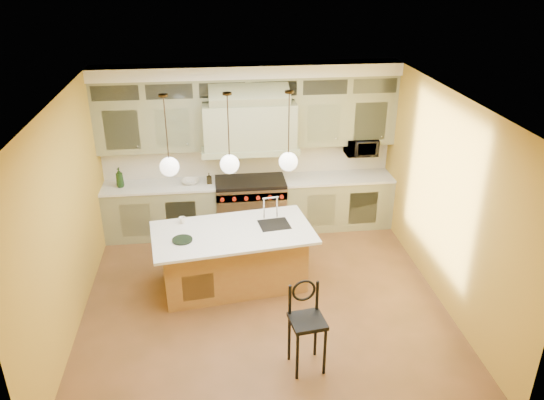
{
  "coord_description": "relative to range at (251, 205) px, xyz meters",
  "views": [
    {
      "loc": [
        -0.62,
        -6.24,
        4.5
      ],
      "look_at": [
        0.21,
        0.7,
        1.24
      ],
      "focal_mm": 35.0,
      "sensor_mm": 36.0,
      "label": 1
    }
  ],
  "objects": [
    {
      "name": "oil_bottle_a",
      "position": [
        -2.18,
        0.01,
        0.62
      ],
      "size": [
        0.15,
        0.15,
        0.34
      ],
      "primitive_type": "imported",
      "rotation": [
        0.0,
        0.0,
        -0.17
      ],
      "color": "black",
      "rests_on": "back_cabinetry"
    },
    {
      "name": "pendant_left",
      "position": [
        -1.2,
        -1.69,
        1.46
      ],
      "size": [
        0.26,
        0.26,
        1.11
      ],
      "color": "#2D2319",
      "rests_on": "ceiling"
    },
    {
      "name": "wall_right",
      "position": [
        2.5,
        -2.14,
        0.96
      ],
      "size": [
        0.0,
        5.0,
        5.0
      ],
      "primitive_type": "plane",
      "rotation": [
        1.57,
        0.0,
        -1.57
      ],
      "color": "gold",
      "rests_on": "ground"
    },
    {
      "name": "cup",
      "position": [
        -1.11,
        -1.4,
        0.48
      ],
      "size": [
        0.11,
        0.11,
        0.09
      ],
      "primitive_type": "imported",
      "rotation": [
        0.0,
        0.0,
        -0.17
      ],
      "color": "white",
      "rests_on": "kitchen_island"
    },
    {
      "name": "pendant_center",
      "position": [
        -0.4,
        -1.69,
        1.46
      ],
      "size": [
        0.26,
        0.26,
        1.11
      ],
      "color": "#2D2319",
      "rests_on": "ceiling"
    },
    {
      "name": "ceiling",
      "position": [
        0.0,
        -2.14,
        2.41
      ],
      "size": [
        5.0,
        5.0,
        0.0
      ],
      "primitive_type": "plane",
      "rotation": [
        3.14,
        0.0,
        0.0
      ],
      "color": "white",
      "rests_on": "wall_back"
    },
    {
      "name": "kitchen_island",
      "position": [
        -0.39,
        -1.7,
        -0.01
      ],
      "size": [
        2.4,
        1.49,
        1.35
      ],
      "rotation": [
        0.0,
        0.0,
        0.13
      ],
      "color": "#996336",
      "rests_on": "floor"
    },
    {
      "name": "microwave",
      "position": [
        1.95,
        0.11,
        0.96
      ],
      "size": [
        0.54,
        0.37,
        0.3
      ],
      "primitive_type": "imported",
      "color": "black",
      "rests_on": "back_cabinetry"
    },
    {
      "name": "floor",
      "position": [
        0.0,
        -2.14,
        -0.49
      ],
      "size": [
        5.0,
        5.0,
        0.0
      ],
      "primitive_type": "plane",
      "color": "brown",
      "rests_on": "ground"
    },
    {
      "name": "wall_left",
      "position": [
        -2.5,
        -2.14,
        0.96
      ],
      "size": [
        0.0,
        5.0,
        5.0
      ],
      "primitive_type": "plane",
      "rotation": [
        1.57,
        0.0,
        1.57
      ],
      "color": "gold",
      "rests_on": "ground"
    },
    {
      "name": "pendant_right",
      "position": [
        0.4,
        -1.69,
        1.46
      ],
      "size": [
        0.26,
        0.26,
        1.11
      ],
      "color": "#2D2319",
      "rests_on": "ceiling"
    },
    {
      "name": "fruit_bowl",
      "position": [
        -1.02,
        0.01,
        0.49
      ],
      "size": [
        0.31,
        0.31,
        0.07
      ],
      "primitive_type": "imported",
      "rotation": [
        0.0,
        0.0,
        -0.09
      ],
      "color": "silver",
      "rests_on": "back_cabinetry"
    },
    {
      "name": "range",
      "position": [
        0.0,
        0.0,
        0.0
      ],
      "size": [
        1.2,
        0.74,
        0.96
      ],
      "color": "silver",
      "rests_on": "floor"
    },
    {
      "name": "wall_front",
      "position": [
        0.0,
        -4.64,
        0.96
      ],
      "size": [
        5.0,
        0.0,
        5.0
      ],
      "primitive_type": "plane",
      "rotation": [
        -1.57,
        0.0,
        0.0
      ],
      "color": "gold",
      "rests_on": "ground"
    },
    {
      "name": "counter_stool",
      "position": [
        0.36,
        -3.51,
        0.15
      ],
      "size": [
        0.44,
        0.44,
        1.12
      ],
      "rotation": [
        0.0,
        0.0,
        0.13
      ],
      "color": "black",
      "rests_on": "floor"
    },
    {
      "name": "oil_bottle_b",
      "position": [
        -0.7,
        -0.02,
        0.55
      ],
      "size": [
        0.09,
        0.09,
        0.19
      ],
      "primitive_type": "imported",
      "rotation": [
        0.0,
        0.0,
        0.07
      ],
      "color": "black",
      "rests_on": "back_cabinetry"
    },
    {
      "name": "back_cabinetry",
      "position": [
        0.0,
        0.09,
        0.94
      ],
      "size": [
        5.0,
        0.77,
        2.9
      ],
      "color": "gray",
      "rests_on": "floor"
    },
    {
      "name": "wall_back",
      "position": [
        0.0,
        0.36,
        0.96
      ],
      "size": [
        5.0,
        0.0,
        5.0
      ],
      "primitive_type": "plane",
      "rotation": [
        1.57,
        0.0,
        0.0
      ],
      "color": "gold",
      "rests_on": "ground"
    }
  ]
}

